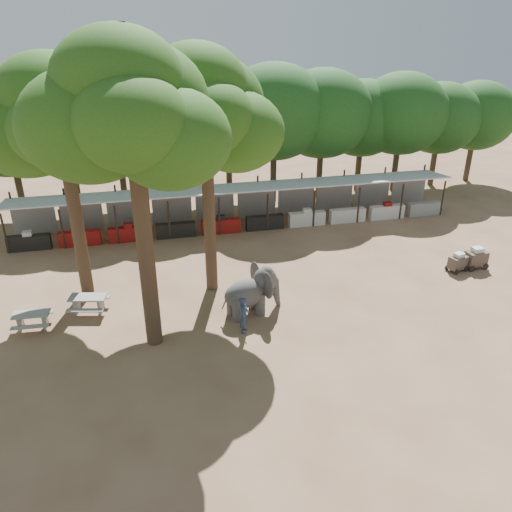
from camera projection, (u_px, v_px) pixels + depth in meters
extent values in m
plane|color=brown|center=(308.00, 350.00, 20.13)|extent=(100.00, 100.00, 0.00)
cube|color=#AEB1B7|center=(239.00, 188.00, 31.38)|extent=(28.00, 2.99, 0.39)
cylinder|color=#2D2319|center=(26.00, 232.00, 28.18)|extent=(0.12, 0.12, 2.40)
cylinder|color=#2D2319|center=(33.00, 213.00, 30.47)|extent=(0.12, 0.12, 2.80)
cube|color=black|center=(29.00, 243.00, 28.72)|extent=(2.38, 0.50, 0.90)
cube|color=gray|center=(34.00, 219.00, 30.59)|extent=(2.52, 0.12, 2.00)
cylinder|color=#2D2319|center=(78.00, 228.00, 28.75)|extent=(0.12, 0.12, 2.40)
cylinder|color=#2D2319|center=(81.00, 209.00, 31.04)|extent=(0.12, 0.12, 2.80)
cube|color=maroon|center=(80.00, 238.00, 29.29)|extent=(2.38, 0.50, 0.90)
cube|color=gray|center=(82.00, 215.00, 31.17)|extent=(2.52, 0.12, 2.00)
cylinder|color=#2D2319|center=(127.00, 224.00, 29.32)|extent=(0.12, 0.12, 2.40)
cylinder|color=#2D2319|center=(127.00, 206.00, 31.61)|extent=(0.12, 0.12, 2.80)
cube|color=maroon|center=(129.00, 234.00, 29.86)|extent=(2.38, 0.50, 0.90)
cube|color=gray|center=(128.00, 212.00, 31.74)|extent=(2.52, 0.12, 2.00)
cylinder|color=#2D2319|center=(175.00, 220.00, 29.89)|extent=(0.12, 0.12, 2.40)
cylinder|color=#2D2319|center=(172.00, 202.00, 32.18)|extent=(0.12, 0.12, 2.80)
cube|color=black|center=(176.00, 230.00, 30.43)|extent=(2.38, 0.50, 0.90)
cube|color=gray|center=(172.00, 208.00, 32.31)|extent=(2.52, 0.12, 2.00)
cylinder|color=#2D2319|center=(221.00, 216.00, 30.46)|extent=(0.12, 0.12, 2.40)
cylinder|color=#2D2319|center=(214.00, 199.00, 32.75)|extent=(0.12, 0.12, 2.80)
cube|color=maroon|center=(221.00, 226.00, 31.01)|extent=(2.38, 0.50, 0.90)
cube|color=gray|center=(215.00, 205.00, 32.88)|extent=(2.52, 0.12, 2.00)
cylinder|color=#2D2319|center=(266.00, 213.00, 31.04)|extent=(0.12, 0.12, 2.40)
cylinder|color=#2D2319|center=(256.00, 196.00, 33.33)|extent=(0.12, 0.12, 2.80)
cube|color=black|center=(265.00, 222.00, 31.58)|extent=(2.38, 0.50, 0.90)
cube|color=gray|center=(256.00, 202.00, 33.45)|extent=(2.52, 0.12, 2.00)
cylinder|color=#2D2319|center=(309.00, 209.00, 31.61)|extent=(0.12, 0.12, 2.40)
cylinder|color=#2D2319|center=(296.00, 193.00, 33.90)|extent=(0.12, 0.12, 2.80)
cube|color=silver|center=(307.00, 219.00, 32.15)|extent=(2.38, 0.50, 0.90)
cube|color=gray|center=(296.00, 199.00, 34.03)|extent=(2.52, 0.12, 2.00)
cylinder|color=#2D2319|center=(350.00, 206.00, 32.18)|extent=(0.12, 0.12, 2.40)
cylinder|color=#2D2319|center=(335.00, 190.00, 34.47)|extent=(0.12, 0.12, 2.80)
cube|color=silver|center=(347.00, 215.00, 32.72)|extent=(2.38, 0.50, 0.90)
cube|color=gray|center=(335.00, 196.00, 34.60)|extent=(2.52, 0.12, 2.00)
cylinder|color=#2D2319|center=(390.00, 203.00, 32.75)|extent=(0.12, 0.12, 2.40)
cylinder|color=#2D2319|center=(372.00, 187.00, 35.04)|extent=(0.12, 0.12, 2.80)
cube|color=silver|center=(387.00, 212.00, 33.30)|extent=(2.38, 0.50, 0.90)
cube|color=gray|center=(372.00, 193.00, 35.17)|extent=(2.52, 0.12, 2.00)
cylinder|color=#2D2319|center=(428.00, 199.00, 33.33)|extent=(0.12, 0.12, 2.40)
cylinder|color=#2D2319|center=(408.00, 185.00, 35.62)|extent=(0.12, 0.12, 2.80)
cube|color=gray|center=(424.00, 209.00, 33.87)|extent=(2.38, 0.50, 0.90)
cube|color=gray|center=(408.00, 190.00, 35.74)|extent=(2.52, 0.12, 2.00)
cylinder|color=#332316|center=(73.00, 203.00, 22.48)|extent=(0.60, 0.60, 9.20)
cone|color=#332316|center=(56.00, 97.00, 20.51)|extent=(0.57, 0.57, 2.88)
ellipsoid|color=#1D4613|center=(27.00, 131.00, 21.08)|extent=(4.80, 4.80, 3.94)
ellipsoid|color=#1D4613|center=(91.00, 142.00, 20.99)|extent=(4.20, 4.20, 3.44)
ellipsoid|color=#1D4613|center=(67.00, 112.00, 21.85)|extent=(5.20, 5.20, 4.26)
ellipsoid|color=#1D4613|center=(56.00, 129.00, 19.83)|extent=(3.80, 3.80, 3.12)
ellipsoid|color=#1D4613|center=(49.00, 96.00, 20.62)|extent=(4.40, 4.40, 3.61)
cylinder|color=#332316|center=(143.00, 225.00, 18.44)|extent=(0.64, 0.64, 10.40)
cone|color=#332316|center=(127.00, 76.00, 16.21)|extent=(0.61, 0.61, 3.25)
ellipsoid|color=#1D4613|center=(90.00, 125.00, 16.85)|extent=(4.80, 4.80, 3.94)
ellipsoid|color=#1D4613|center=(170.00, 139.00, 16.77)|extent=(4.20, 4.20, 3.44)
ellipsoid|color=#1D4613|center=(136.00, 102.00, 17.63)|extent=(5.20, 5.20, 4.26)
ellipsoid|color=#1D4613|center=(132.00, 123.00, 15.60)|extent=(3.80, 3.80, 3.12)
ellipsoid|color=#1D4613|center=(118.00, 81.00, 16.39)|extent=(4.40, 4.40, 3.61)
cylinder|color=#332316|center=(208.00, 196.00, 22.74)|extent=(0.56, 0.56, 9.60)
cone|color=#332316|center=(204.00, 85.00, 20.69)|extent=(0.53, 0.53, 3.00)
ellipsoid|color=#1D4613|center=(172.00, 121.00, 21.28)|extent=(4.80, 4.80, 3.94)
ellipsoid|color=#1D4613|center=(236.00, 132.00, 21.19)|extent=(4.20, 4.20, 3.44)
ellipsoid|color=#1D4613|center=(206.00, 102.00, 22.05)|extent=(5.20, 5.20, 4.26)
ellipsoid|color=#1D4613|center=(209.00, 119.00, 20.03)|extent=(3.80, 3.80, 3.12)
ellipsoid|color=#1D4613|center=(196.00, 86.00, 20.82)|extent=(4.40, 4.40, 3.61)
cylinder|color=#332316|center=(29.00, 188.00, 33.33)|extent=(0.44, 0.44, 3.74)
ellipsoid|color=#113811|center=(18.00, 133.00, 31.76)|extent=(6.46, 5.95, 5.61)
cylinder|color=#332316|center=(81.00, 185.00, 34.01)|extent=(0.44, 0.44, 3.74)
ellipsoid|color=#113811|center=(73.00, 131.00, 32.44)|extent=(6.46, 5.95, 5.61)
cylinder|color=#332316|center=(131.00, 182.00, 34.69)|extent=(0.44, 0.44, 3.74)
ellipsoid|color=#113811|center=(125.00, 129.00, 33.12)|extent=(6.46, 5.95, 5.61)
cylinder|color=#332316|center=(179.00, 179.00, 35.37)|extent=(0.44, 0.44, 3.74)
ellipsoid|color=#113811|center=(176.00, 126.00, 33.80)|extent=(6.46, 5.95, 5.61)
cylinder|color=#332316|center=(226.00, 176.00, 36.05)|extent=(0.44, 0.44, 3.74)
ellipsoid|color=#113811|center=(224.00, 124.00, 34.49)|extent=(6.46, 5.95, 5.61)
cylinder|color=#332316|center=(270.00, 173.00, 36.73)|extent=(0.44, 0.44, 3.74)
ellipsoid|color=#113811|center=(271.00, 122.00, 35.17)|extent=(6.46, 5.95, 5.61)
cylinder|color=#332316|center=(313.00, 170.00, 37.41)|extent=(0.44, 0.44, 3.74)
ellipsoid|color=#113811|center=(316.00, 120.00, 35.85)|extent=(6.46, 5.95, 5.61)
cylinder|color=#332316|center=(355.00, 167.00, 38.10)|extent=(0.44, 0.44, 3.74)
ellipsoid|color=#113811|center=(359.00, 118.00, 36.53)|extent=(6.46, 5.95, 5.61)
cylinder|color=#332316|center=(395.00, 165.00, 38.78)|extent=(0.44, 0.44, 3.74)
ellipsoid|color=#113811|center=(400.00, 117.00, 37.21)|extent=(6.46, 5.95, 5.61)
cylinder|color=#332316|center=(433.00, 162.00, 39.46)|extent=(0.44, 0.44, 3.74)
ellipsoid|color=#113811|center=(440.00, 115.00, 37.89)|extent=(6.46, 5.95, 5.61)
cylinder|color=#332316|center=(470.00, 160.00, 40.14)|extent=(0.44, 0.44, 3.74)
ellipsoid|color=#113811|center=(479.00, 113.00, 38.57)|extent=(6.46, 5.95, 5.61)
ellipsoid|color=#3D3B3B|center=(246.00, 293.00, 22.15)|extent=(2.24, 1.63, 1.30)
cylinder|color=#3D3B3B|center=(238.00, 309.00, 21.89)|extent=(0.56, 0.56, 1.11)
cylinder|color=#3D3B3B|center=(232.00, 303.00, 22.39)|extent=(0.56, 0.56, 1.11)
cylinder|color=#3D3B3B|center=(260.00, 304.00, 22.35)|extent=(0.56, 0.56, 1.11)
cylinder|color=#3D3B3B|center=(254.00, 297.00, 22.85)|extent=(0.56, 0.56, 1.11)
ellipsoid|color=#3D3B3B|center=(265.00, 280.00, 22.35)|extent=(1.30, 1.14, 1.21)
ellipsoid|color=#3D3B3B|center=(267.00, 286.00, 21.78)|extent=(0.42, 1.01, 1.24)
ellipsoid|color=#3D3B3B|center=(255.00, 274.00, 22.73)|extent=(0.42, 1.01, 1.24)
cone|color=#3D3B3B|center=(276.00, 293.00, 22.95)|extent=(0.60, 0.60, 1.37)
imported|color=#26384C|center=(244.00, 315.00, 20.96)|extent=(0.60, 0.71, 1.66)
cube|color=gray|center=(31.00, 314.00, 21.25)|extent=(1.55, 0.79, 0.06)
cube|color=gray|center=(20.00, 322.00, 21.33)|extent=(0.14, 0.61, 0.70)
cube|color=gray|center=(45.00, 320.00, 21.48)|extent=(0.14, 0.61, 0.70)
cube|color=gray|center=(29.00, 327.00, 20.88)|extent=(1.52, 0.34, 0.05)
cube|color=gray|center=(35.00, 313.00, 21.87)|extent=(1.52, 0.34, 0.05)
cube|color=gray|center=(88.00, 297.00, 22.40)|extent=(1.76, 1.10, 0.07)
cube|color=gray|center=(77.00, 305.00, 22.57)|extent=(0.25, 0.66, 0.76)
cube|color=gray|center=(101.00, 305.00, 22.58)|extent=(0.25, 0.66, 0.76)
cube|color=gray|center=(85.00, 310.00, 22.00)|extent=(1.65, 0.62, 0.05)
cube|color=gray|center=(92.00, 297.00, 23.08)|extent=(1.65, 0.62, 0.05)
cube|color=#3E312A|center=(458.00, 262.00, 26.31)|extent=(1.07, 0.82, 0.66)
cylinder|color=black|center=(457.00, 272.00, 26.03)|extent=(0.29, 0.14, 0.28)
cylinder|color=black|center=(466.00, 269.00, 26.37)|extent=(0.29, 0.14, 0.28)
cylinder|color=black|center=(447.00, 267.00, 26.52)|extent=(0.29, 0.14, 0.28)
cylinder|color=black|center=(457.00, 264.00, 26.87)|extent=(0.29, 0.14, 0.28)
cube|color=silver|center=(459.00, 255.00, 26.12)|extent=(0.56, 0.50, 0.24)
cube|color=#3E312A|center=(476.00, 258.00, 26.59)|extent=(1.15, 0.74, 0.77)
cylinder|color=black|center=(472.00, 269.00, 26.32)|extent=(0.33, 0.09, 0.33)
cylinder|color=black|center=(486.00, 267.00, 26.56)|extent=(0.33, 0.09, 0.33)
cylinder|color=black|center=(463.00, 263.00, 26.95)|extent=(0.33, 0.09, 0.33)
cylinder|color=black|center=(477.00, 261.00, 27.19)|extent=(0.33, 0.09, 0.33)
cube|color=silver|center=(478.00, 250.00, 26.38)|extent=(0.58, 0.48, 0.28)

